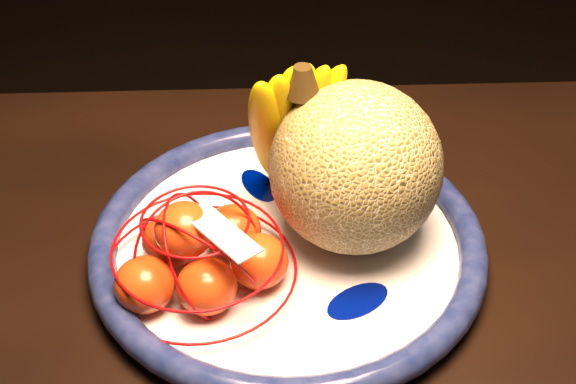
{
  "coord_description": "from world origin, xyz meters",
  "views": [
    {
      "loc": [
        0.04,
        -0.41,
        1.29
      ],
      "look_at": [
        0.03,
        0.15,
        0.83
      ],
      "focal_mm": 50.0,
      "sensor_mm": 36.0,
      "label": 1
    }
  ],
  "objects_px": {
    "fruit_bowl": "(288,244)",
    "cantaloupe": "(355,167)",
    "mandarin_bag": "(200,255)",
    "banana_bunch": "(288,121)"
  },
  "relations": [
    {
      "from": "fruit_bowl",
      "to": "cantaloupe",
      "type": "relative_size",
      "value": 2.36
    },
    {
      "from": "mandarin_bag",
      "to": "banana_bunch",
      "type": "bearing_deg",
      "value": 56.91
    },
    {
      "from": "cantaloupe",
      "to": "banana_bunch",
      "type": "height_order",
      "value": "banana_bunch"
    },
    {
      "from": "fruit_bowl",
      "to": "mandarin_bag",
      "type": "height_order",
      "value": "mandarin_bag"
    },
    {
      "from": "fruit_bowl",
      "to": "mandarin_bag",
      "type": "relative_size",
      "value": 1.87
    },
    {
      "from": "cantaloupe",
      "to": "fruit_bowl",
      "type": "bearing_deg",
      "value": -163.59
    },
    {
      "from": "fruit_bowl",
      "to": "banana_bunch",
      "type": "height_order",
      "value": "banana_bunch"
    },
    {
      "from": "fruit_bowl",
      "to": "cantaloupe",
      "type": "distance_m",
      "value": 0.1
    },
    {
      "from": "mandarin_bag",
      "to": "fruit_bowl",
      "type": "bearing_deg",
      "value": 31.09
    },
    {
      "from": "banana_bunch",
      "to": "mandarin_bag",
      "type": "bearing_deg",
      "value": -144.92
    }
  ]
}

